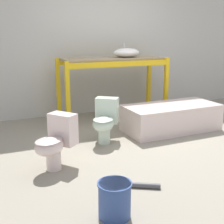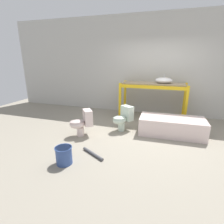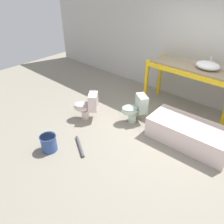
{
  "view_description": "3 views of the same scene",
  "coord_description": "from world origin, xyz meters",
  "px_view_note": "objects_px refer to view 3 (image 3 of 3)",
  "views": [
    {
      "loc": [
        -2.29,
        -3.98,
        1.59
      ],
      "look_at": [
        -0.87,
        -0.59,
        0.64
      ],
      "focal_mm": 50.0,
      "sensor_mm": 36.0,
      "label": 1
    },
    {
      "loc": [
        0.35,
        -4.11,
        1.83
      ],
      "look_at": [
        -0.79,
        -0.54,
        0.68
      ],
      "focal_mm": 28.0,
      "sensor_mm": 36.0,
      "label": 2
    },
    {
      "loc": [
        1.64,
        -3.27,
        2.85
      ],
      "look_at": [
        -0.8,
        -0.53,
        0.5
      ],
      "focal_mm": 35.0,
      "sensor_mm": 36.0,
      "label": 3
    }
  ],
  "objects_px": {
    "sink_basin": "(208,65)",
    "bucket_white": "(49,143)",
    "bathtub_main": "(189,132)",
    "toilet_far": "(135,108)",
    "toilet_near": "(87,106)"
  },
  "relations": [
    {
      "from": "toilet_near",
      "to": "bucket_white",
      "type": "relative_size",
      "value": 1.97
    },
    {
      "from": "sink_basin",
      "to": "toilet_far",
      "type": "distance_m",
      "value": 1.76
    },
    {
      "from": "sink_basin",
      "to": "bucket_white",
      "type": "relative_size",
      "value": 1.54
    },
    {
      "from": "sink_basin",
      "to": "toilet_near",
      "type": "bearing_deg",
      "value": -134.08
    },
    {
      "from": "sink_basin",
      "to": "bucket_white",
      "type": "bearing_deg",
      "value": -116.9
    },
    {
      "from": "toilet_near",
      "to": "bathtub_main",
      "type": "bearing_deg",
      "value": 71.95
    },
    {
      "from": "toilet_far",
      "to": "bucket_white",
      "type": "height_order",
      "value": "toilet_far"
    },
    {
      "from": "bathtub_main",
      "to": "bucket_white",
      "type": "bearing_deg",
      "value": -135.16
    },
    {
      "from": "sink_basin",
      "to": "bucket_white",
      "type": "height_order",
      "value": "sink_basin"
    },
    {
      "from": "toilet_near",
      "to": "toilet_far",
      "type": "height_order",
      "value": "same"
    },
    {
      "from": "toilet_near",
      "to": "toilet_far",
      "type": "xyz_separation_m",
      "value": [
        0.87,
        0.62,
        0.0
      ]
    },
    {
      "from": "bathtub_main",
      "to": "toilet_far",
      "type": "height_order",
      "value": "toilet_far"
    },
    {
      "from": "sink_basin",
      "to": "toilet_near",
      "type": "distance_m",
      "value": 2.72
    },
    {
      "from": "sink_basin",
      "to": "toilet_near",
      "type": "relative_size",
      "value": 0.78
    },
    {
      "from": "toilet_near",
      "to": "bucket_white",
      "type": "distance_m",
      "value": 1.24
    }
  ]
}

